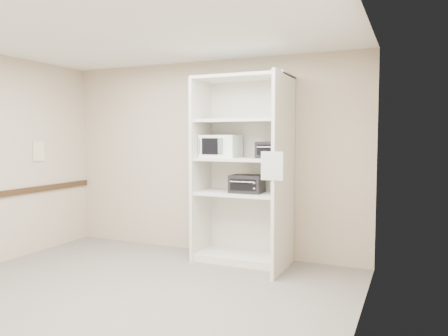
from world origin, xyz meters
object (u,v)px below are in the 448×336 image
at_px(shelving_unit, 246,176).
at_px(microwave, 221,146).
at_px(toaster_oven_upper, 271,150).
at_px(toaster_oven_lower, 247,184).

height_order(shelving_unit, microwave, shelving_unit).
height_order(microwave, toaster_oven_upper, microwave).
distance_m(shelving_unit, toaster_oven_lower, 0.11).
bearing_deg(toaster_oven_upper, shelving_unit, 179.38).
height_order(shelving_unit, toaster_oven_upper, shelving_unit).
relative_size(shelving_unit, toaster_oven_upper, 6.65).
distance_m(shelving_unit, toaster_oven_upper, 0.48).
distance_m(microwave, toaster_oven_upper, 0.70).
relative_size(toaster_oven_upper, toaster_oven_lower, 0.88).
bearing_deg(microwave, toaster_oven_upper, 0.32).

